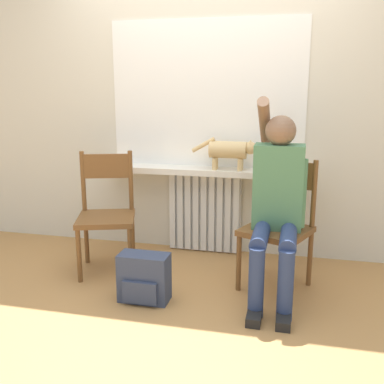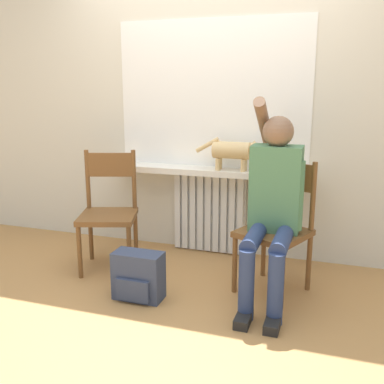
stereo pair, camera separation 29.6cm
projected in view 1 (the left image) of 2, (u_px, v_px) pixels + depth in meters
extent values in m
plane|color=#B27F47|center=(168.00, 311.00, 2.93)|extent=(12.00, 12.00, 0.00)
cube|color=beige|center=(207.00, 96.00, 3.78)|extent=(7.00, 0.06, 2.70)
cube|color=silver|center=(205.00, 212.00, 3.95)|extent=(0.64, 0.05, 0.71)
cube|color=silver|center=(173.00, 211.00, 3.97)|extent=(0.05, 0.03, 0.68)
cube|color=silver|center=(180.00, 211.00, 3.95)|extent=(0.05, 0.03, 0.68)
cube|color=silver|center=(188.00, 212.00, 3.94)|extent=(0.05, 0.03, 0.68)
cube|color=silver|center=(196.00, 212.00, 3.92)|extent=(0.05, 0.03, 0.68)
cube|color=silver|center=(204.00, 213.00, 3.90)|extent=(0.05, 0.03, 0.68)
cube|color=silver|center=(212.00, 214.00, 3.89)|extent=(0.05, 0.03, 0.68)
cube|color=silver|center=(220.00, 214.00, 3.87)|extent=(0.05, 0.03, 0.68)
cube|color=silver|center=(228.00, 215.00, 3.86)|extent=(0.05, 0.03, 0.68)
cube|color=silver|center=(236.00, 215.00, 3.84)|extent=(0.05, 0.03, 0.68)
cube|color=white|center=(203.00, 171.00, 3.78)|extent=(1.71, 0.24, 0.05)
cube|color=white|center=(206.00, 94.00, 3.74)|extent=(1.64, 0.01, 1.21)
cube|color=brown|center=(106.00, 219.00, 3.47)|extent=(0.54, 0.54, 0.04)
cylinder|color=brown|center=(79.00, 256.00, 3.32)|extent=(0.04, 0.04, 0.41)
cylinder|color=brown|center=(130.00, 254.00, 3.35)|extent=(0.04, 0.04, 0.41)
cylinder|color=brown|center=(86.00, 239.00, 3.69)|extent=(0.04, 0.04, 0.41)
cylinder|color=brown|center=(133.00, 238.00, 3.72)|extent=(0.04, 0.04, 0.41)
cylinder|color=brown|center=(83.00, 181.00, 3.58)|extent=(0.04, 0.04, 0.48)
cylinder|color=brown|center=(131.00, 180.00, 3.61)|extent=(0.04, 0.04, 0.48)
cube|color=brown|center=(106.00, 166.00, 3.57)|extent=(0.37, 0.14, 0.19)
cube|color=brown|center=(276.00, 231.00, 3.18)|extent=(0.56, 0.56, 0.04)
cylinder|color=brown|center=(239.00, 263.00, 3.19)|extent=(0.04, 0.04, 0.41)
cylinder|color=brown|center=(288.00, 276.00, 2.97)|extent=(0.04, 0.04, 0.41)
cylinder|color=brown|center=(263.00, 248.00, 3.49)|extent=(0.04, 0.04, 0.41)
cylinder|color=brown|center=(310.00, 259.00, 3.27)|extent=(0.04, 0.04, 0.41)
cylinder|color=brown|center=(266.00, 187.00, 3.37)|extent=(0.04, 0.04, 0.48)
cylinder|color=brown|center=(314.00, 194.00, 3.16)|extent=(0.04, 0.04, 0.48)
cube|color=brown|center=(290.00, 174.00, 3.24)|extent=(0.36, 0.17, 0.19)
cylinder|color=navy|center=(261.00, 235.00, 2.98)|extent=(0.11, 0.48, 0.11)
cylinder|color=navy|center=(288.00, 237.00, 2.94)|extent=(0.11, 0.48, 0.11)
cylinder|color=navy|center=(256.00, 283.00, 2.81)|extent=(0.10, 0.10, 0.46)
cylinder|color=navy|center=(285.00, 286.00, 2.77)|extent=(0.10, 0.10, 0.46)
cube|color=black|center=(254.00, 317.00, 2.80)|extent=(0.09, 0.20, 0.06)
cube|color=black|center=(284.00, 320.00, 2.76)|extent=(0.09, 0.20, 0.06)
cube|color=#4C7F56|center=(278.00, 187.00, 3.13)|extent=(0.34, 0.20, 0.59)
sphere|color=#846047|center=(281.00, 131.00, 3.04)|extent=(0.21, 0.21, 0.21)
cylinder|color=#846047|center=(265.00, 123.00, 3.18)|extent=(0.08, 0.50, 0.38)
cylinder|color=#4C7F56|center=(300.00, 194.00, 3.06)|extent=(0.08, 0.08, 0.47)
cylinder|color=#DBB77A|center=(228.00, 150.00, 3.66)|extent=(0.30, 0.14, 0.14)
sphere|color=#DBB77A|center=(250.00, 148.00, 3.61)|extent=(0.10, 0.10, 0.10)
cone|color=#DBB77A|center=(250.00, 143.00, 3.58)|extent=(0.04, 0.04, 0.04)
cone|color=#DBB77A|center=(251.00, 142.00, 3.63)|extent=(0.04, 0.04, 0.04)
cylinder|color=#DBB77A|center=(240.00, 165.00, 3.63)|extent=(0.04, 0.04, 0.10)
cylinder|color=#DBB77A|center=(241.00, 164.00, 3.70)|extent=(0.04, 0.04, 0.10)
cylinder|color=#DBB77A|center=(214.00, 164.00, 3.68)|extent=(0.04, 0.04, 0.10)
cylinder|color=#DBB77A|center=(216.00, 163.00, 3.74)|extent=(0.04, 0.04, 0.10)
cylinder|color=#DBB77A|center=(203.00, 145.00, 3.70)|extent=(0.20, 0.03, 0.13)
cube|color=#333D56|center=(144.00, 277.00, 3.05)|extent=(0.34, 0.17, 0.33)
cube|color=#333D56|center=(139.00, 293.00, 2.97)|extent=(0.24, 0.03, 0.15)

